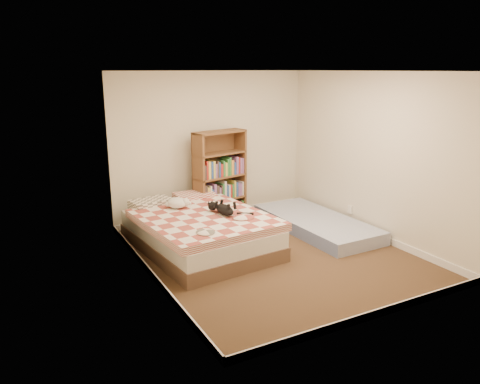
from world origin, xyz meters
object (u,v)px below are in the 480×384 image
bookshelf (219,189)px  black_cat (224,209)px  floor_mattress (316,224)px  white_dog (178,203)px  bed (198,230)px

bookshelf → black_cat: bookshelf is taller
bookshelf → floor_mattress: size_ratio=0.69×
floor_mattress → white_dog: size_ratio=6.28×
bookshelf → bed: bearing=-142.2°
bookshelf → floor_mattress: bookshelf is taller
bookshelf → floor_mattress: bearing=-57.5°
bed → white_dog: (-0.17, 0.35, 0.34)m
bed → bookshelf: (0.82, 1.00, 0.29)m
black_cat → bed: bearing=117.9°
floor_mattress → black_cat: (-1.69, -0.06, 0.50)m
bed → floor_mattress: size_ratio=1.06×
floor_mattress → black_cat: 1.76m
bed → black_cat: 0.50m
bed → white_dog: bearing=110.2°
bookshelf → black_cat: size_ratio=2.19×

